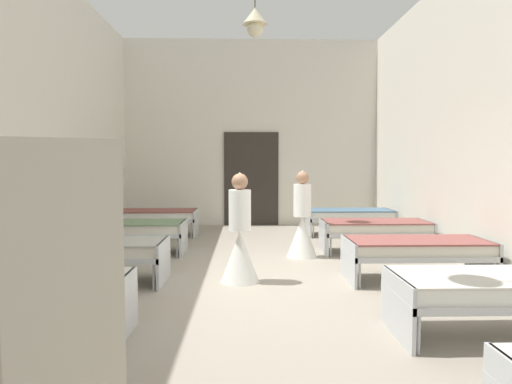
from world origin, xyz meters
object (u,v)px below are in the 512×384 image
at_px(bed_right_row_3, 375,228).
at_px(bed_left_row_4, 154,216).
at_px(nurse_mid_aisle, 302,226).
at_px(bed_right_row_2, 417,249).
at_px(bed_left_row_3, 131,229).
at_px(bed_left_row_2, 94,251).
at_px(nurse_near_aisle, 240,243).
at_px(bed_right_row_1, 497,290).
at_px(bed_right_row_4, 350,215).
at_px(bed_left_row_1, 20,293).

height_order(bed_right_row_3, bed_left_row_4, same).
xyz_separation_m(bed_right_row_3, nurse_mid_aisle, (-1.36, -0.34, 0.09)).
height_order(bed_right_row_2, bed_left_row_3, same).
bearing_deg(bed_left_row_2, nurse_near_aisle, 0.68).
xyz_separation_m(bed_left_row_3, bed_left_row_4, (0.00, 1.90, 0.00)).
relative_size(bed_right_row_3, bed_left_row_4, 1.00).
distance_m(bed_left_row_2, bed_right_row_2, 4.36).
bearing_deg(nurse_mid_aisle, bed_left_row_3, -17.35).
xyz_separation_m(bed_left_row_4, nurse_mid_aisle, (3.00, -2.24, 0.09)).
bearing_deg(bed_right_row_3, bed_left_row_3, 180.00).
xyz_separation_m(bed_right_row_1, nurse_near_aisle, (-2.40, 1.92, 0.09)).
bearing_deg(nurse_near_aisle, bed_left_row_3, 143.20).
height_order(bed_left_row_3, bed_left_row_4, same).
relative_size(bed_left_row_2, nurse_near_aisle, 1.28).
bearing_deg(bed_right_row_4, bed_left_row_3, -156.46).
height_order(bed_left_row_1, bed_right_row_1, same).
bearing_deg(bed_left_row_4, nurse_mid_aisle, -36.81).
distance_m(bed_right_row_2, nurse_mid_aisle, 2.07).
bearing_deg(bed_left_row_3, bed_left_row_4, 90.00).
relative_size(bed_right_row_2, nurse_mid_aisle, 1.28).
relative_size(bed_right_row_1, bed_left_row_4, 1.00).
xyz_separation_m(bed_left_row_1, bed_right_row_2, (4.36, 1.90, 0.00)).
xyz_separation_m(bed_right_row_1, bed_left_row_3, (-4.36, 3.80, 0.00)).
bearing_deg(bed_right_row_1, nurse_near_aisle, 141.35).
distance_m(bed_left_row_4, bed_right_row_4, 4.36).
distance_m(bed_left_row_1, nurse_near_aisle, 2.75).
height_order(bed_right_row_2, bed_left_row_4, same).
height_order(bed_left_row_2, bed_right_row_4, same).
bearing_deg(bed_right_row_1, bed_left_row_1, 180.00).
distance_m(bed_right_row_1, nurse_near_aisle, 3.08).
relative_size(bed_left_row_3, nurse_mid_aisle, 1.28).
height_order(bed_right_row_1, bed_right_row_2, same).
bearing_deg(nurse_mid_aisle, bed_right_row_1, 100.72).
bearing_deg(bed_left_row_4, nurse_near_aisle, -62.61).
height_order(bed_left_row_2, nurse_mid_aisle, nurse_mid_aisle).
bearing_deg(bed_right_row_2, nurse_near_aisle, 179.44).
bearing_deg(bed_right_row_2, bed_right_row_1, -90.00).
height_order(bed_right_row_4, nurse_mid_aisle, nurse_mid_aisle).
relative_size(bed_left_row_4, nurse_mid_aisle, 1.28).
bearing_deg(bed_right_row_4, bed_left_row_4, 180.00).
bearing_deg(nurse_mid_aisle, bed_left_row_4, -47.61).
distance_m(bed_left_row_3, bed_right_row_3, 4.36).
height_order(bed_right_row_1, bed_left_row_4, same).
xyz_separation_m(bed_right_row_3, nurse_near_aisle, (-2.40, -1.88, 0.09)).
bearing_deg(bed_right_row_4, bed_right_row_2, -90.00).
xyz_separation_m(bed_left_row_1, nurse_near_aisle, (1.96, 1.92, 0.09)).
bearing_deg(nurse_mid_aisle, bed_right_row_3, -176.60).
distance_m(bed_right_row_1, bed_right_row_3, 3.80).
relative_size(bed_right_row_1, nurse_mid_aisle, 1.28).
xyz_separation_m(bed_right_row_1, bed_right_row_3, (0.00, 3.80, 0.00)).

